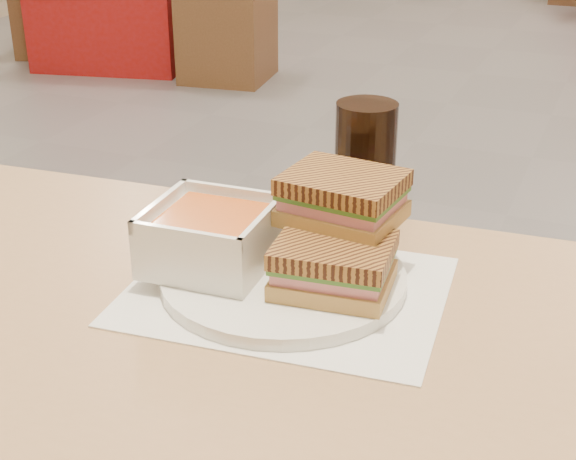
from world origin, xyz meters
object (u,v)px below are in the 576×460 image
at_px(bg_chair_0r, 227,33).
at_px(bg_chair_0l, 58,13).
at_px(cola_glass, 365,166).
at_px(main_table, 263,442).
at_px(plate, 283,278).
at_px(panini_lower, 334,265).
at_px(soup_bowl, 211,239).

bearing_deg(bg_chair_0r, bg_chair_0l, 174.00).
xyz_separation_m(cola_glass, bg_chair_0r, (-1.75, 3.06, -0.59)).
distance_m(main_table, cola_glass, 0.37).
bearing_deg(plate, panini_lower, -10.55).
bearing_deg(soup_bowl, plate, 8.47).
relative_size(panini_lower, bg_chair_0r, 0.27).
bearing_deg(bg_chair_0r, plate, -62.12).
xyz_separation_m(plate, panini_lower, (0.06, -0.01, 0.04)).
bearing_deg(panini_lower, bg_chair_0l, 131.34).
height_order(plate, bg_chair_0r, plate).
height_order(soup_bowl, panini_lower, soup_bowl).
bearing_deg(bg_chair_0l, soup_bowl, -50.09).
bearing_deg(panini_lower, bg_chair_0r, 118.65).
bearing_deg(bg_chair_0r, panini_lower, -61.35).
bearing_deg(cola_glass, plate, -99.73).
bearing_deg(bg_chair_0r, cola_glass, -60.26).
relative_size(plate, bg_chair_0r, 0.56).
xyz_separation_m(plate, soup_bowl, (-0.08, -0.01, 0.04)).
distance_m(plate, bg_chair_0l, 4.48).
bearing_deg(bg_chair_0l, plate, -49.17).
height_order(soup_bowl, bg_chair_0l, soup_bowl).
relative_size(soup_bowl, panini_lower, 1.04).
height_order(main_table, soup_bowl, soup_bowl).
distance_m(soup_bowl, bg_chair_0l, 4.44).
height_order(bg_chair_0l, bg_chair_0r, bg_chair_0r).
distance_m(cola_glass, bg_chair_0l, 4.38).
height_order(plate, soup_bowl, soup_bowl).
height_order(soup_bowl, bg_chair_0r, soup_bowl).
distance_m(main_table, bg_chair_0r, 3.82).
bearing_deg(cola_glass, panini_lower, -81.02).
xyz_separation_m(plate, bg_chair_0r, (-1.72, 3.24, -0.51)).
bearing_deg(plate, cola_glass, 80.27).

